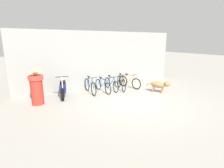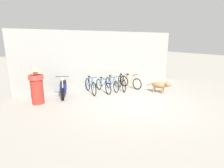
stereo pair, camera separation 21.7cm
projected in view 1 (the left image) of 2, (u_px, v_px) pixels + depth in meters
The scene contains 10 objects.
ground_plane at pixel (137, 103), 7.71m from camera, with size 60.00×60.00×0.00m, color #9E998E.
shop_wall_back at pixel (103, 60), 10.15m from camera, with size 9.76×0.20×3.18m.
bicycle_0 at pixel (90, 86), 9.03m from camera, with size 0.46×1.72×0.90m.
bicycle_1 at pixel (103, 86), 9.26m from camera, with size 0.46×1.68×0.79m.
bicycle_2 at pixel (111, 84), 9.63m from camera, with size 0.46×1.71×0.81m.
bicycle_3 at pixel (121, 83), 9.73m from camera, with size 0.60×1.62×0.90m.
bicycle_4 at pixel (129, 82), 10.11m from camera, with size 0.56×1.57×0.83m.
motorcycle at pixel (63, 88), 8.43m from camera, with size 0.67×1.77×1.07m.
stray_dog at pixel (160, 85), 9.13m from camera, with size 0.79×1.18×0.65m.
person_in_robes at pixel (36, 86), 7.34m from camera, with size 0.84×0.84×1.61m.
Camera 1 is at (-4.55, -5.81, 2.64)m, focal length 28.00 mm.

